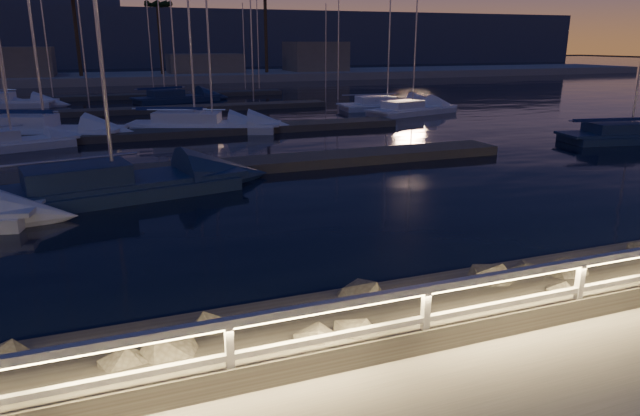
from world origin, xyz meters
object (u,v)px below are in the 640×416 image
(sailboat_g, at_px, (209,125))
(sailboat_j, at_px, (192,124))
(sailboat_f, at_px, (42,130))
(sailboat_l, at_px, (385,104))
(sailboat_d, at_px, (627,134))
(guard_rail, at_px, (530,284))
(sailboat_h, at_px, (410,109))
(sailboat_k, at_px, (175,97))
(sailboat_e, at_px, (9,142))
(sailboat_c, at_px, (107,185))
(sailboat_i, at_px, (6,102))

(sailboat_g, relative_size, sailboat_j, 1.03)
(sailboat_f, relative_size, sailboat_g, 1.07)
(sailboat_l, bearing_deg, sailboat_d, -69.87)
(guard_rail, bearing_deg, sailboat_h, 63.51)
(sailboat_h, bearing_deg, guard_rail, -132.46)
(sailboat_g, relative_size, sailboat_k, 1.02)
(sailboat_f, relative_size, sailboat_k, 1.09)
(sailboat_h, height_order, sailboat_j, sailboat_j)
(sailboat_j, xyz_separation_m, sailboat_k, (1.27, 17.78, -0.02))
(sailboat_e, height_order, sailboat_l, sailboat_l)
(sailboat_c, height_order, sailboat_f, sailboat_c)
(sailboat_f, distance_m, sailboat_k, 19.69)
(sailboat_j, bearing_deg, sailboat_i, 144.87)
(sailboat_g, distance_m, sailboat_i, 22.84)
(sailboat_d, distance_m, sailboat_l, 18.68)
(sailboat_f, bearing_deg, sailboat_d, -1.39)
(guard_rail, distance_m, sailboat_j, 27.47)
(sailboat_j, bearing_deg, sailboat_h, 31.10)
(sailboat_h, bearing_deg, sailboat_k, 118.73)
(sailboat_e, bearing_deg, sailboat_j, 0.65)
(sailboat_f, xyz_separation_m, sailboat_l, (23.98, 5.66, -0.06))
(sailboat_j, height_order, sailboat_l, sailboat_l)
(sailboat_j, relative_size, sailboat_k, 0.99)
(sailboat_c, bearing_deg, sailboat_e, 99.83)
(sailboat_l, bearing_deg, sailboat_f, -162.74)
(sailboat_j, xyz_separation_m, sailboat_l, (15.89, 6.12, -0.04))
(sailboat_l, bearing_deg, sailboat_g, -152.38)
(sailboat_k, height_order, sailboat_l, sailboat_k)
(sailboat_c, distance_m, sailboat_i, 33.17)
(guard_rail, xyz_separation_m, sailboat_d, (19.86, 15.61, -0.98))
(sailboat_i, bearing_deg, sailboat_e, -70.14)
(sailboat_c, height_order, sailboat_g, sailboat_c)
(sailboat_f, xyz_separation_m, sailboat_g, (9.04, -0.88, -0.04))
(sailboat_g, xyz_separation_m, sailboat_j, (-0.94, 0.42, 0.01))
(sailboat_f, height_order, sailboat_h, sailboat_f)
(sailboat_d, xyz_separation_m, sailboat_e, (-30.40, 8.94, -0.00))
(sailboat_h, relative_size, sailboat_k, 0.98)
(sailboat_d, bearing_deg, sailboat_i, 148.15)
(sailboat_g, xyz_separation_m, sailboat_k, (0.33, 18.21, -0.01))
(sailboat_e, bearing_deg, guard_rail, -83.31)
(sailboat_h, height_order, sailboat_k, sailboat_k)
(sailboat_g, distance_m, sailboat_l, 16.32)
(sailboat_f, distance_m, sailboat_i, 18.35)
(guard_rail, relative_size, sailboat_j, 3.39)
(sailboat_l, bearing_deg, sailboat_h, -80.41)
(sailboat_d, height_order, sailboat_h, sailboat_d)
(sailboat_f, bearing_deg, sailboat_e, -88.63)
(sailboat_d, bearing_deg, sailboat_h, 119.07)
(sailboat_d, distance_m, sailboat_j, 24.17)
(sailboat_c, height_order, sailboat_e, sailboat_c)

